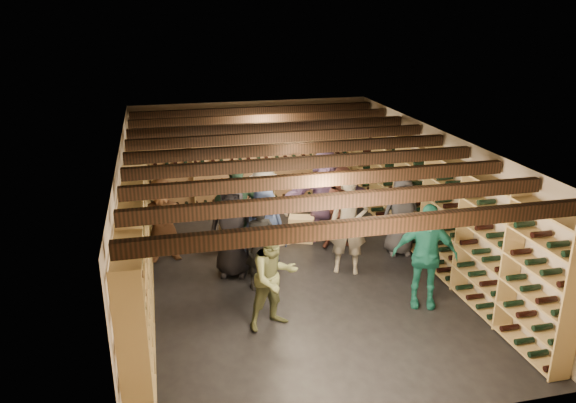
% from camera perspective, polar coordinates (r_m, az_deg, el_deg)
% --- Properties ---
extents(ground, '(8.00, 8.00, 0.00)m').
position_cam_1_polar(ground, '(10.09, 0.42, -7.15)').
color(ground, black).
rests_on(ground, ground).
extents(walls, '(5.52, 8.02, 2.40)m').
position_cam_1_polar(walls, '(9.61, 0.44, -0.75)').
color(walls, '#C1B096').
rests_on(walls, ground).
extents(ceiling, '(5.50, 8.00, 0.01)m').
position_cam_1_polar(ceiling, '(9.26, 0.46, 6.23)').
color(ceiling, beige).
rests_on(ceiling, walls).
extents(ceiling_joists, '(5.40, 7.12, 0.18)m').
position_cam_1_polar(ceiling_joists, '(9.30, 0.46, 5.39)').
color(ceiling_joists, black).
rests_on(ceiling_joists, ground).
extents(wine_rack_left, '(0.32, 7.50, 2.15)m').
position_cam_1_polar(wine_rack_left, '(9.42, -14.94, -2.70)').
color(wine_rack_left, tan).
rests_on(wine_rack_left, ground).
extents(wine_rack_right, '(0.32, 7.50, 2.15)m').
position_cam_1_polar(wine_rack_right, '(10.53, 14.14, -0.23)').
color(wine_rack_right, tan).
rests_on(wine_rack_right, ground).
extents(wine_rack_back, '(4.70, 0.30, 2.15)m').
position_cam_1_polar(wine_rack_back, '(13.23, -3.55, 4.36)').
color(wine_rack_back, tan).
rests_on(wine_rack_back, ground).
extents(crate_stack_left, '(0.59, 0.50, 0.68)m').
position_cam_1_polar(crate_stack_left, '(11.19, -5.51, -2.56)').
color(crate_stack_left, tan).
rests_on(crate_stack_left, ground).
extents(crate_stack_right, '(0.59, 0.49, 0.51)m').
position_cam_1_polar(crate_stack_right, '(11.25, 1.41, -2.81)').
color(crate_stack_right, tan).
rests_on(crate_stack_right, ground).
extents(crate_loose, '(0.55, 0.42, 0.17)m').
position_cam_1_polar(crate_loose, '(11.20, -1.17, -3.85)').
color(crate_loose, tan).
rests_on(crate_loose, ground).
extents(person_0, '(0.93, 0.72, 1.68)m').
position_cam_1_polar(person_0, '(9.72, -5.68, -2.88)').
color(person_0, black).
rests_on(person_0, ground).
extents(person_1, '(0.61, 0.47, 1.50)m').
position_cam_1_polar(person_1, '(9.27, -2.79, -4.58)').
color(person_1, black).
rests_on(person_1, ground).
extents(person_2, '(0.91, 0.80, 1.58)m').
position_cam_1_polar(person_2, '(8.17, -1.46, -7.73)').
color(person_2, '#515834').
rests_on(person_2, ground).
extents(person_4, '(1.07, 0.73, 1.69)m').
position_cam_1_polar(person_4, '(8.96, 13.74, -5.35)').
color(person_4, '#1C7160').
rests_on(person_4, ground).
extents(person_5, '(1.47, 0.50, 1.57)m').
position_cam_1_polar(person_5, '(10.53, -12.62, -1.79)').
color(person_5, brown).
rests_on(person_5, ground).
extents(person_6, '(0.80, 0.54, 1.58)m').
position_cam_1_polar(person_6, '(9.75, -2.44, -3.04)').
color(person_6, '#1F2B49').
rests_on(person_6, ground).
extents(person_7, '(0.77, 0.64, 1.81)m').
position_cam_1_polar(person_7, '(9.80, 6.17, -2.30)').
color(person_7, gray).
rests_on(person_7, ground).
extents(person_8, '(0.87, 0.73, 1.63)m').
position_cam_1_polar(person_8, '(10.78, 5.65, -0.71)').
color(person_8, '#4D261F').
rests_on(person_8, ground).
extents(person_9, '(1.16, 0.88, 1.58)m').
position_cam_1_polar(person_9, '(10.89, -2.46, -0.55)').
color(person_9, '#9F9990').
rests_on(person_9, ground).
extents(person_10, '(1.19, 0.74, 1.88)m').
position_cam_1_polar(person_10, '(10.19, -5.23, -1.18)').
color(person_10, '#264735').
rests_on(person_10, ground).
extents(person_11, '(1.74, 0.62, 1.85)m').
position_cam_1_polar(person_11, '(11.14, 3.79, 0.61)').
color(person_11, slate).
rests_on(person_11, ground).
extents(person_12, '(0.80, 0.59, 1.52)m').
position_cam_1_polar(person_12, '(10.73, 11.41, -1.44)').
color(person_12, '#36363C').
rests_on(person_12, ground).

